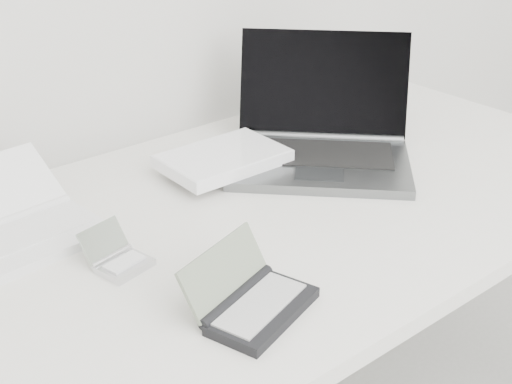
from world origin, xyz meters
TOP-DOWN VIEW (x-y plane):
  - desk at (0.00, 1.55)m, footprint 1.60×0.80m
  - laptop_large at (0.20, 1.66)m, footprint 0.56×0.49m
  - netbook_open_white at (-0.36, 1.73)m, footprint 0.25×0.29m
  - pda_silver at (-0.29, 1.54)m, footprint 0.10×0.11m
  - palmtop_charcoal at (-0.20, 1.31)m, footprint 0.20×0.18m

SIDE VIEW (x-z plane):
  - desk at x=0.00m, z-range 0.32..1.05m
  - pda_silver at x=-0.29m, z-range 0.71..0.77m
  - palmtop_charcoal at x=-0.20m, z-range 0.70..0.79m
  - netbook_open_white at x=-0.36m, z-range 0.70..0.80m
  - laptop_large at x=0.20m, z-range 0.65..0.89m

